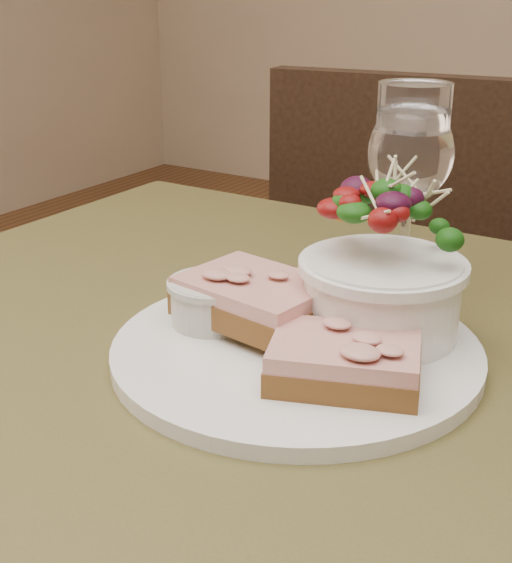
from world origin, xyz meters
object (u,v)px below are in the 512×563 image
Objects in this scene: cafe_table at (235,471)px; sandwich_front at (345,361)px; dinner_plate at (296,351)px; sandwich_back at (256,298)px; wine_glass at (410,159)px; chair_far at (418,411)px; ramekin at (213,299)px; salad_bowl at (383,262)px.

cafe_table is 6.51× the size of sandwich_front.
sandwich_back is (-0.04, 0.01, 0.03)m from dinner_plate.
chair_far is at bearing 106.34° from wine_glass.
sandwich_front is 0.14m from ramekin.
sandwich_back is 0.20m from wine_glass.
dinner_plate is (0.14, -0.71, 0.46)m from chair_far.
sandwich_back is (-0.10, 0.04, 0.01)m from sandwich_front.
dinner_plate is 2.25× the size of sandwich_back.
wine_glass reaches higher than chair_far.
ramekin is at bearing 143.74° from cafe_table.
ramekin is at bearing -156.51° from salad_bowl.
sandwich_front is 0.97× the size of salad_bowl.
cafe_table is 11.78× the size of ramekin.
salad_bowl reaches higher than dinner_plate.
sandwich_back is 0.10m from salad_bowl.
wine_glass is at bearing 85.72° from dinner_plate.
cafe_table is 0.31m from wine_glass.
salad_bowl is at bearing 23.49° from ramekin.
cafe_table is 0.12m from dinner_plate.
sandwich_back reaches higher than dinner_plate.
sandwich_back is 0.04m from ramekin.
wine_glass is (0.16, -0.54, 0.58)m from chair_far.
cafe_table is 2.83× the size of dinner_plate.
wine_glass reaches higher than sandwich_back.
salad_bowl is at bearing 33.22° from sandwich_back.
chair_far is 7.33× the size of sandwich_front.
wine_glass is (0.01, 0.18, 0.12)m from dinner_plate.
chair_far is 0.80m from wine_glass.
ramekin is at bearing 146.64° from sandwich_front.
sandwich_back is (-0.01, 0.04, 0.14)m from cafe_table.
cafe_table is 0.21m from salad_bowl.
ramekin is (-0.13, 0.03, 0.00)m from sandwich_front.
cafe_table is 0.89× the size of chair_far.
salad_bowl is (0.12, 0.05, 0.04)m from ramekin.
chair_far is 7.16× the size of sandwich_back.
dinner_plate is at bearing -5.61° from sandwich_back.
chair_far is 0.87m from salad_bowl.
cafe_table is 0.16m from sandwich_front.
salad_bowl is at bearing 98.57° from chair_far.
dinner_plate is at bearing -94.28° from wine_glass.
dinner_plate is 0.21m from wine_glass.
salad_bowl reaches higher than sandwich_back.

